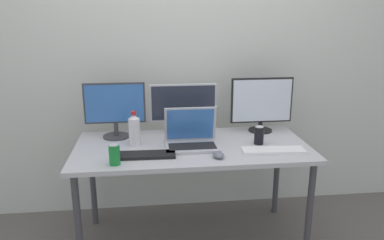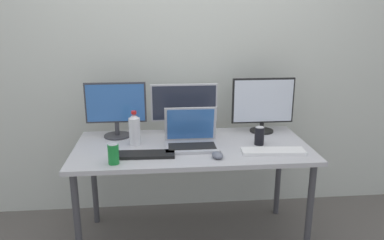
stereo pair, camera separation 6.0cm
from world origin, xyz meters
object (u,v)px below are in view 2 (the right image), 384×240
(monitor_left, at_px, (116,107))
(soda_can_by_laptop, at_px, (259,136))
(work_desk, at_px, (192,154))
(keyboard_main, at_px, (144,155))
(monitor_center, at_px, (184,106))
(keyboard_aux, at_px, (273,151))
(mouse_by_keyboard, at_px, (217,155))
(monitor_right, at_px, (263,104))
(water_bottle, at_px, (135,129))
(laptop_silver, at_px, (191,138))
(soda_can_near_keyboard, at_px, (113,154))

(monitor_left, distance_m, soda_can_by_laptop, 1.04)
(work_desk, height_order, keyboard_main, keyboard_main)
(monitor_center, height_order, keyboard_aux, monitor_center)
(keyboard_main, distance_m, mouse_by_keyboard, 0.46)
(work_desk, bearing_deg, monitor_right, 24.84)
(monitor_right, bearing_deg, keyboard_main, -153.88)
(water_bottle, distance_m, soda_can_by_laptop, 0.86)
(monitor_left, bearing_deg, laptop_silver, -26.56)
(monitor_right, bearing_deg, laptop_silver, -153.76)
(work_desk, xyz_separation_m, keyboard_aux, (0.51, -0.19, 0.07))
(keyboard_aux, bearing_deg, laptop_silver, 166.04)
(mouse_by_keyboard, bearing_deg, soda_can_by_laptop, 24.27)
(monitor_center, height_order, monitor_right, monitor_right)
(laptop_silver, bearing_deg, water_bottle, 168.51)
(keyboard_aux, distance_m, mouse_by_keyboard, 0.38)
(monitor_left, height_order, soda_can_near_keyboard, monitor_left)
(keyboard_main, relative_size, mouse_by_keyboard, 4.11)
(laptop_silver, bearing_deg, monitor_left, 153.44)
(mouse_by_keyboard, bearing_deg, keyboard_main, 160.90)
(work_desk, height_order, mouse_by_keyboard, mouse_by_keyboard)
(keyboard_aux, height_order, mouse_by_keyboard, mouse_by_keyboard)
(work_desk, height_order, laptop_silver, laptop_silver)
(monitor_left, xyz_separation_m, mouse_by_keyboard, (0.66, -0.49, -0.20))
(monitor_left, height_order, monitor_center, monitor_left)
(keyboard_aux, bearing_deg, monitor_center, 144.59)
(work_desk, relative_size, mouse_by_keyboard, 16.86)
(monitor_right, relative_size, water_bottle, 1.98)
(monitor_right, xyz_separation_m, soda_can_by_laptop, (-0.10, -0.29, -0.16))
(mouse_by_keyboard, distance_m, water_bottle, 0.61)
(work_desk, xyz_separation_m, soda_can_by_laptop, (0.46, -0.03, 0.13))
(keyboard_main, bearing_deg, keyboard_aux, 0.49)
(keyboard_aux, bearing_deg, soda_can_by_laptop, 110.99)
(monitor_right, xyz_separation_m, keyboard_main, (-0.88, -0.43, -0.21))
(laptop_silver, xyz_separation_m, water_bottle, (-0.38, 0.08, 0.05))
(keyboard_aux, xyz_separation_m, soda_can_by_laptop, (-0.05, 0.16, 0.05))
(mouse_by_keyboard, bearing_deg, monitor_right, 40.24)
(soda_can_near_keyboard, bearing_deg, work_desk, 29.43)
(soda_can_near_keyboard, bearing_deg, keyboard_main, 31.50)
(work_desk, height_order, water_bottle, water_bottle)
(laptop_silver, bearing_deg, soda_can_by_laptop, -0.78)
(water_bottle, bearing_deg, soda_can_by_laptop, -5.64)
(water_bottle, bearing_deg, keyboard_main, -73.72)
(monitor_center, xyz_separation_m, mouse_by_keyboard, (0.17, -0.51, -0.19))
(work_desk, height_order, soda_can_near_keyboard, soda_can_near_keyboard)
(monitor_right, height_order, mouse_by_keyboard, monitor_right)
(laptop_silver, distance_m, water_bottle, 0.39)
(keyboard_main, xyz_separation_m, soda_can_by_laptop, (0.78, 0.15, 0.05))
(monitor_center, relative_size, soda_can_near_keyboard, 3.87)
(mouse_by_keyboard, distance_m, soda_can_near_keyboard, 0.64)
(monitor_center, relative_size, mouse_by_keyboard, 5.17)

